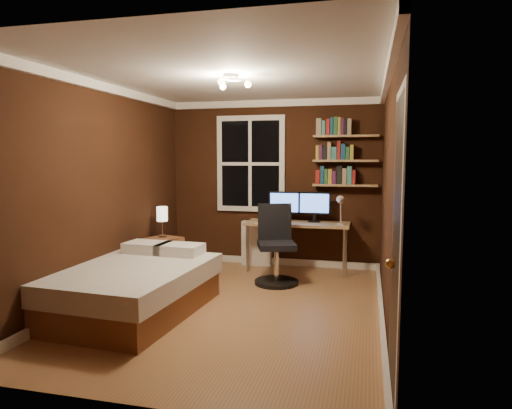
% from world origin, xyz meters
% --- Properties ---
extents(floor, '(4.20, 4.20, 0.00)m').
position_xyz_m(floor, '(0.00, 0.00, 0.00)').
color(floor, olive).
rests_on(floor, ground).
extents(wall_back, '(3.20, 0.04, 2.50)m').
position_xyz_m(wall_back, '(0.00, 2.10, 1.25)').
color(wall_back, black).
rests_on(wall_back, ground).
extents(wall_left, '(0.04, 4.20, 2.50)m').
position_xyz_m(wall_left, '(-1.60, 0.00, 1.25)').
color(wall_left, black).
rests_on(wall_left, ground).
extents(wall_right, '(0.04, 4.20, 2.50)m').
position_xyz_m(wall_right, '(1.60, 0.00, 1.25)').
color(wall_right, black).
rests_on(wall_right, ground).
extents(ceiling, '(3.20, 4.20, 0.02)m').
position_xyz_m(ceiling, '(0.00, 0.00, 2.50)').
color(ceiling, white).
rests_on(ceiling, wall_back).
extents(window, '(1.06, 0.06, 1.46)m').
position_xyz_m(window, '(-0.35, 2.06, 1.55)').
color(window, white).
rests_on(window, wall_back).
extents(door, '(0.03, 0.82, 2.05)m').
position_xyz_m(door, '(1.59, -1.55, 1.02)').
color(door, black).
rests_on(door, ground).
extents(door_knob, '(0.06, 0.06, 0.06)m').
position_xyz_m(door_knob, '(1.55, -1.85, 1.00)').
color(door_knob, gold).
rests_on(door_knob, door).
extents(ceiling_fixture, '(0.44, 0.44, 0.18)m').
position_xyz_m(ceiling_fixture, '(0.00, -0.10, 2.40)').
color(ceiling_fixture, beige).
rests_on(ceiling_fixture, ceiling).
extents(bookshelf_lower, '(0.92, 0.22, 0.03)m').
position_xyz_m(bookshelf_lower, '(1.08, 1.98, 1.25)').
color(bookshelf_lower, '#A87F51').
rests_on(bookshelf_lower, wall_back).
extents(books_row_lower, '(0.54, 0.16, 0.23)m').
position_xyz_m(books_row_lower, '(1.08, 1.98, 1.38)').
color(books_row_lower, maroon).
rests_on(books_row_lower, bookshelf_lower).
extents(bookshelf_middle, '(0.92, 0.22, 0.03)m').
position_xyz_m(bookshelf_middle, '(1.08, 1.98, 1.60)').
color(bookshelf_middle, '#A87F51').
rests_on(bookshelf_middle, wall_back).
extents(books_row_middle, '(0.54, 0.16, 0.23)m').
position_xyz_m(books_row_middle, '(1.08, 1.98, 1.73)').
color(books_row_middle, navy).
rests_on(books_row_middle, bookshelf_middle).
extents(bookshelf_upper, '(0.92, 0.22, 0.03)m').
position_xyz_m(bookshelf_upper, '(1.08, 1.98, 1.95)').
color(bookshelf_upper, '#A87F51').
rests_on(bookshelf_upper, wall_back).
extents(books_row_upper, '(0.54, 0.16, 0.23)m').
position_xyz_m(books_row_upper, '(1.08, 1.98, 2.08)').
color(books_row_upper, '#296136').
rests_on(books_row_upper, bookshelf_upper).
extents(bed, '(1.45, 1.93, 0.63)m').
position_xyz_m(bed, '(-1.00, -0.43, 0.27)').
color(bed, brown).
rests_on(bed, ground).
extents(nightstand, '(0.54, 0.54, 0.54)m').
position_xyz_m(nightstand, '(-1.35, 1.04, 0.27)').
color(nightstand, brown).
rests_on(nightstand, ground).
extents(bedside_lamp, '(0.15, 0.15, 0.44)m').
position_xyz_m(bedside_lamp, '(-1.35, 1.04, 0.75)').
color(bedside_lamp, silver).
rests_on(bedside_lamp, nightstand).
extents(radiator, '(0.45, 0.16, 0.68)m').
position_xyz_m(radiator, '(-0.23, 1.98, 0.34)').
color(radiator, silver).
rests_on(radiator, ground).
extents(desk, '(1.50, 0.56, 0.71)m').
position_xyz_m(desk, '(0.42, 1.80, 0.65)').
color(desk, '#A87F51').
rests_on(desk, ground).
extents(monitor_left, '(0.47, 0.12, 0.44)m').
position_xyz_m(monitor_left, '(0.21, 1.87, 0.93)').
color(monitor_left, black).
rests_on(monitor_left, desk).
extents(monitor_right, '(0.47, 0.12, 0.44)m').
position_xyz_m(monitor_right, '(0.66, 1.87, 0.93)').
color(monitor_right, black).
rests_on(monitor_right, desk).
extents(desk_lamp, '(0.14, 0.32, 0.44)m').
position_xyz_m(desk_lamp, '(1.04, 1.62, 0.93)').
color(desk_lamp, silver).
rests_on(desk_lamp, desk).
extents(office_chair, '(0.59, 0.59, 1.04)m').
position_xyz_m(office_chair, '(0.25, 1.06, 0.40)').
color(office_chair, black).
rests_on(office_chair, ground).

